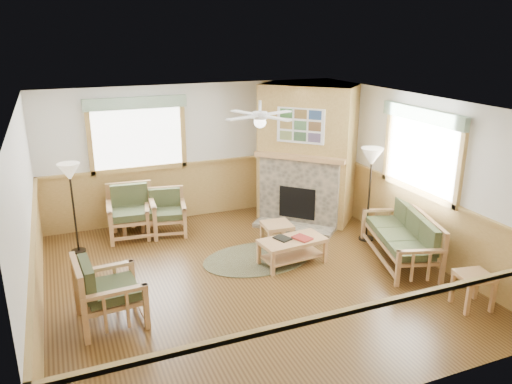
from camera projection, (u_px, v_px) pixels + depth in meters
name	position (u px, v px, depth m)	size (l,w,h in m)	color
floor	(249.00, 278.00, 7.79)	(6.00, 6.00, 0.01)	#523617
ceiling	(249.00, 104.00, 6.95)	(6.00, 6.00, 0.01)	white
wall_back	(194.00, 152.00, 10.00)	(6.00, 0.02, 2.70)	white
wall_front	(365.00, 289.00, 4.73)	(6.00, 0.02, 2.70)	white
wall_left	(28.00, 225.00, 6.28)	(0.02, 6.00, 2.70)	white
wall_right	(413.00, 175.00, 8.45)	(0.02, 6.00, 2.70)	white
wainscot	(249.00, 246.00, 7.61)	(6.00, 6.00, 1.10)	#AF8947
fireplace	(307.00, 153.00, 9.91)	(2.20, 2.20, 2.70)	#AF8947
window_back	(135.00, 95.00, 9.20)	(1.90, 0.16, 1.50)	white
window_right	(427.00, 107.00, 7.89)	(0.16, 1.90, 1.50)	white
ceiling_fan	(260.00, 103.00, 7.33)	(1.24, 1.24, 0.36)	white
sofa	(400.00, 237.00, 8.26)	(0.75, 1.84, 0.85)	tan
armchair_back_left	(131.00, 212.00, 9.23)	(0.84, 0.84, 0.94)	tan
armchair_back_right	(166.00, 213.00, 9.38)	(0.73, 0.73, 0.82)	tan
armchair_left	(110.00, 290.00, 6.49)	(0.82, 0.82, 0.92)	tan
coffee_table	(292.00, 251.00, 8.21)	(1.08, 0.54, 0.43)	tan
end_table_chairs	(128.00, 220.00, 9.42)	(0.46, 0.44, 0.52)	tan
end_table_sofa	(472.00, 291.00, 6.90)	(0.45, 0.43, 0.51)	tan
footstool	(277.00, 235.00, 8.86)	(0.50, 0.50, 0.43)	tan
braided_rug	(257.00, 259.00, 8.42)	(1.87, 1.87, 0.01)	brown
floor_lamp_left	(74.00, 208.00, 8.46)	(0.37, 0.37, 1.60)	black
floor_lamp_right	(369.00, 195.00, 8.95)	(0.40, 0.40, 1.73)	black
book_red	(302.00, 237.00, 8.14)	(0.22, 0.30, 0.03)	maroon
book_dark	(282.00, 238.00, 8.14)	(0.20, 0.27, 0.03)	black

